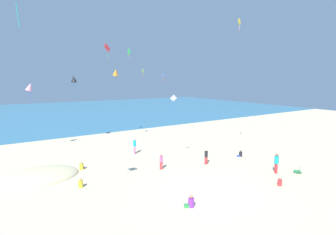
{
  "coord_description": "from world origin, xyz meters",
  "views": [
    {
      "loc": [
        -11.2,
        -12.21,
        7.77
      ],
      "look_at": [
        0.0,
        5.45,
        4.63
      ],
      "focal_mm": 26.19,
      "sensor_mm": 36.0,
      "label": 1
    }
  ],
  "objects": [
    {
      "name": "person_6",
      "position": [
        -7.49,
        5.7,
        0.26
      ],
      "size": [
        0.34,
        0.57,
        0.72
      ],
      "rotation": [
        0.0,
        0.0,
        1.57
      ],
      "color": "yellow",
      "rests_on": "ground_plane"
    },
    {
      "name": "person_2",
      "position": [
        8.25,
        4.46,
        0.24
      ],
      "size": [
        0.58,
        0.42,
        0.66
      ],
      "rotation": [
        0.0,
        0.0,
        2.84
      ],
      "color": "black",
      "rests_on": "ground_plane"
    },
    {
      "name": "kite_yellow",
      "position": [
        8.09,
        5.17,
        13.43
      ],
      "size": [
        0.67,
        0.32,
        1.18
      ],
      "rotation": [
        0.0,
        0.0,
        3.63
      ],
      "color": "yellow"
    },
    {
      "name": "beach_chair_far_right",
      "position": [
        8.82,
        -1.35,
        0.24
      ],
      "size": [
        0.78,
        0.79,
        0.52
      ],
      "rotation": [
        0.0,
        0.0,
        2.22
      ],
      "color": "#2D9956",
      "rests_on": "ground_plane"
    },
    {
      "name": "kite_pink",
      "position": [
        -9.62,
        17.36,
        7.15
      ],
      "size": [
        1.13,
        1.01,
        1.81
      ],
      "rotation": [
        0.0,
        0.0,
        4.26
      ],
      "color": "pink"
    },
    {
      "name": "kite_green",
      "position": [
        5.24,
        25.52,
        12.41
      ],
      "size": [
        0.19,
        1.13,
        1.6
      ],
      "rotation": [
        0.0,
        0.0,
        1.47
      ],
      "color": "green"
    },
    {
      "name": "kite_lime",
      "position": [
        9.41,
        28.95,
        9.51
      ],
      "size": [
        0.24,
        0.69,
        1.4
      ],
      "rotation": [
        0.0,
        0.0,
        1.22
      ],
      "color": "#99DB33"
    },
    {
      "name": "kite_blue",
      "position": [
        6.7,
        17.25,
        8.61
      ],
      "size": [
        0.45,
        0.42,
        1.22
      ],
      "rotation": [
        0.0,
        0.0,
        2.64
      ],
      "color": "blue"
    },
    {
      "name": "kite_orange",
      "position": [
        0.74,
        19.8,
        8.9
      ],
      "size": [
        0.84,
        1.0,
        1.4
      ],
      "rotation": [
        0.0,
        0.0,
        0.15
      ],
      "color": "orange"
    },
    {
      "name": "ocean_water",
      "position": [
        0.0,
        53.17,
        0.03
      ],
      "size": [
        120.0,
        60.0,
        0.05
      ],
      "primitive_type": "cube",
      "color": "teal",
      "rests_on": "ground_plane"
    },
    {
      "name": "person_5",
      "position": [
        -0.59,
        11.21,
        0.97
      ],
      "size": [
        0.43,
        0.43,
        1.68
      ],
      "rotation": [
        0.0,
        0.0,
        5.93
      ],
      "color": "#D8599E",
      "rests_on": "ground_plane"
    },
    {
      "name": "person_8",
      "position": [
        -0.57,
        5.67,
        0.8
      ],
      "size": [
        0.31,
        0.31,
        1.38
      ],
      "rotation": [
        0.0,
        0.0,
        4.56
      ],
      "color": "red",
      "rests_on": "ground_plane"
    },
    {
      "name": "person_7",
      "position": [
        7.17,
        -0.34,
        0.99
      ],
      "size": [
        0.45,
        0.45,
        1.72
      ],
      "rotation": [
        0.0,
        0.0,
        2.71
      ],
      "color": "red",
      "rests_on": "ground_plane"
    },
    {
      "name": "person_4",
      "position": [
        5.19,
        -2.0,
        0.24
      ],
      "size": [
        0.57,
        0.55,
        0.65
      ],
      "rotation": [
        0.0,
        0.0,
        0.71
      ],
      "color": "red",
      "rests_on": "ground_plane"
    },
    {
      "name": "dune_mound",
      "position": [
        -10.09,
        9.37,
        0.0
      ],
      "size": [
        6.47,
        4.53,
        1.3
      ],
      "primitive_type": "ellipsoid",
      "color": "beige",
      "rests_on": "ground_plane"
    },
    {
      "name": "kite_red",
      "position": [
        -1.86,
        15.23,
        11.4
      ],
      "size": [
        0.91,
        0.72,
        1.92
      ],
      "rotation": [
        0.0,
        0.0,
        0.27
      ],
      "color": "red"
    },
    {
      "name": "kite_white",
      "position": [
        1.48,
        6.83,
        6.13
      ],
      "size": [
        0.7,
        0.27,
        1.15
      ],
      "rotation": [
        0.0,
        0.0,
        2.61
      ],
      "color": "white"
    },
    {
      "name": "kite_black",
      "position": [
        -4.87,
        18.91,
        7.99
      ],
      "size": [
        0.94,
        0.99,
        1.89
      ],
      "rotation": [
        0.0,
        0.0,
        3.58
      ],
      "color": "black"
    },
    {
      "name": "person_0",
      "position": [
        -6.53,
        9.44,
        0.27
      ],
      "size": [
        0.54,
        0.65,
        0.72
      ],
      "rotation": [
        0.0,
        0.0,
        1.07
      ],
      "color": "yellow",
      "rests_on": "ground_plane"
    },
    {
      "name": "person_3",
      "position": [
        3.64,
        4.54,
        0.85
      ],
      "size": [
        0.35,
        0.35,
        1.48
      ],
      "rotation": [
        0.0,
        0.0,
        1.36
      ],
      "color": "red",
      "rests_on": "ground_plane"
    },
    {
      "name": "person_1",
      "position": [
        -2.4,
        -0.93,
        0.29
      ],
      "size": [
        0.71,
        0.6,
        0.79
      ],
      "rotation": [
        0.0,
        0.0,
        2.63
      ],
      "color": "purple",
      "rests_on": "ground_plane"
    },
    {
      "name": "ground_plane",
      "position": [
        0.0,
        10.0,
        0.0
      ],
      "size": [
        120.0,
        120.0,
        0.0
      ],
      "primitive_type": "plane",
      "color": "beige"
    }
  ]
}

